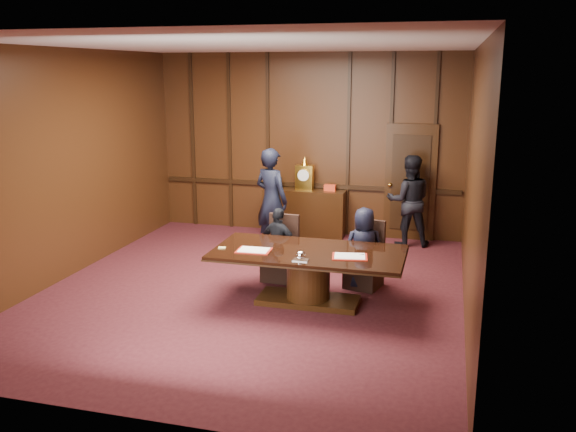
# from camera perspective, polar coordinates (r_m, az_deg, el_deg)

# --- Properties ---
(room) EXTENTS (7.00, 7.04, 3.50)m
(room) POSITION_cam_1_polar(r_m,az_deg,el_deg) (8.71, -2.78, 3.96)
(room) COLOR #340E13
(room) RESTS_ON ground
(sideboard) EXTENTS (1.60, 0.45, 1.54)m
(sideboard) POSITION_cam_1_polar(r_m,az_deg,el_deg) (11.93, 1.54, 0.52)
(sideboard) COLOR black
(sideboard) RESTS_ON ground
(conference_table) EXTENTS (2.62, 1.32, 0.76)m
(conference_table) POSITION_cam_1_polar(r_m,az_deg,el_deg) (8.42, 1.92, -4.89)
(conference_table) COLOR black
(conference_table) RESTS_ON ground
(folder_left) EXTENTS (0.48, 0.35, 0.02)m
(folder_left) POSITION_cam_1_polar(r_m,az_deg,el_deg) (8.35, -3.21, -3.22)
(folder_left) COLOR #9D1A0E
(folder_left) RESTS_ON conference_table
(folder_right) EXTENTS (0.51, 0.40, 0.02)m
(folder_right) POSITION_cam_1_polar(r_m,az_deg,el_deg) (8.10, 5.80, -3.79)
(folder_right) COLOR #9D1A0E
(folder_right) RESTS_ON conference_table
(inkstand) EXTENTS (0.20, 0.14, 0.12)m
(inkstand) POSITION_cam_1_polar(r_m,az_deg,el_deg) (7.91, 1.20, -3.79)
(inkstand) COLOR white
(inkstand) RESTS_ON conference_table
(notepad) EXTENTS (0.11, 0.09, 0.01)m
(notepad) POSITION_cam_1_polar(r_m,az_deg,el_deg) (8.50, -6.20, -2.97)
(notepad) COLOR #DDC56C
(notepad) RESTS_ON conference_table
(chair_left) EXTENTS (0.51, 0.51, 0.99)m
(chair_left) POSITION_cam_1_polar(r_m,az_deg,el_deg) (9.45, -0.72, -4.19)
(chair_left) COLOR black
(chair_left) RESTS_ON ground
(chair_right) EXTENTS (0.58, 0.58, 0.99)m
(chair_right) POSITION_cam_1_polar(r_m,az_deg,el_deg) (9.20, 7.16, -4.80)
(chair_right) COLOR black
(chair_right) RESTS_ON ground
(signatory_left) EXTENTS (0.72, 0.49, 1.14)m
(signatory_left) POSITION_cam_1_polar(r_m,az_deg,el_deg) (9.30, -0.86, -2.70)
(signatory_left) COLOR black
(signatory_left) RESTS_ON ground
(signatory_right) EXTENTS (0.69, 0.56, 1.22)m
(signatory_right) POSITION_cam_1_polar(r_m,az_deg,el_deg) (9.03, 7.11, -3.03)
(signatory_right) COLOR black
(signatory_right) RESTS_ON ground
(witness_left) EXTENTS (0.80, 0.68, 1.85)m
(witness_left) POSITION_cam_1_polar(r_m,az_deg,el_deg) (10.77, -1.56, 1.49)
(witness_left) COLOR black
(witness_left) RESTS_ON ground
(witness_right) EXTENTS (0.93, 0.78, 1.68)m
(witness_right) POSITION_cam_1_polar(r_m,az_deg,el_deg) (11.34, 11.25, 1.41)
(witness_right) COLOR black
(witness_right) RESTS_ON ground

